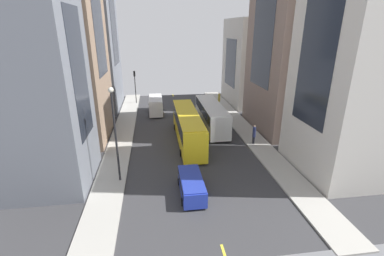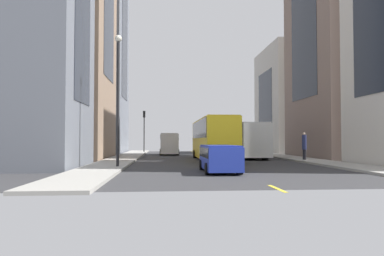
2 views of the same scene
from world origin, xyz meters
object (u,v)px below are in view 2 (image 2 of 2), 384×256
object	(u,v)px
pedestrian_crossing_near	(253,143)
traffic_light_near_corner	(144,123)
city_bus_white	(244,138)
streetcar_yellow	(212,136)
car_blue_0	(220,156)
delivery_van_white	(169,142)
pedestrian_crossing_mid	(304,145)
pedestrian_walking_far	(236,145)

from	to	relation	value
pedestrian_crossing_near	traffic_light_near_corner	world-z (taller)	traffic_light_near_corner
city_bus_white	traffic_light_near_corner	distance (m)	18.05
streetcar_yellow	car_blue_0	world-z (taller)	streetcar_yellow
delivery_van_white	traffic_light_near_corner	xyz separation A→B (m)	(3.41, -6.51, 2.59)
car_blue_0	pedestrian_crossing_mid	distance (m)	12.37
pedestrian_walking_far	traffic_light_near_corner	distance (m)	13.17
car_blue_0	pedestrian_crossing_mid	size ratio (longest dim) A/B	2.07
streetcar_yellow	city_bus_white	bearing A→B (deg)	-131.31
city_bus_white	traffic_light_near_corner	world-z (taller)	traffic_light_near_corner
city_bus_white	pedestrian_crossing_near	world-z (taller)	city_bus_white
car_blue_0	pedestrian_crossing_near	xyz separation A→B (m)	(-8.34, -25.62, 0.48)
city_bus_white	traffic_light_near_corner	size ratio (longest dim) A/B	2.00
pedestrian_walking_far	pedestrian_crossing_near	size ratio (longest dim) A/B	0.92
streetcar_yellow	pedestrian_crossing_near	xyz separation A→B (m)	(-7.25, -14.54, -0.75)
city_bus_white	pedestrian_crossing_mid	distance (m)	7.42
pedestrian_walking_far	pedestrian_crossing_mid	distance (m)	16.21
traffic_light_near_corner	car_blue_0	bearing A→B (deg)	101.30
delivery_van_white	car_blue_0	distance (m)	23.32
delivery_van_white	car_blue_0	size ratio (longest dim) A/B	1.26
pedestrian_crossing_mid	streetcar_yellow	bearing A→B (deg)	-114.31
pedestrian_crossing_near	pedestrian_crossing_mid	xyz separation A→B (m)	(-0.19, 16.68, -0.02)
delivery_van_white	pedestrian_crossing_near	size ratio (longest dim) A/B	2.57
streetcar_yellow	car_blue_0	bearing A→B (deg)	84.38
streetcar_yellow	car_blue_0	xyz separation A→B (m)	(1.09, 11.08, -1.23)
delivery_van_white	traffic_light_near_corner	distance (m)	7.79
car_blue_0	city_bus_white	bearing A→B (deg)	-107.50
delivery_van_white	pedestrian_walking_far	distance (m)	8.71
city_bus_white	pedestrian_crossing_mid	world-z (taller)	city_bus_white
streetcar_yellow	traffic_light_near_corner	xyz separation A→B (m)	(7.02, -18.60, 1.98)
streetcar_yellow	pedestrian_crossing_near	bearing A→B (deg)	-116.51
streetcar_yellow	pedestrian_walking_far	xyz separation A→B (m)	(-4.91, -13.87, -0.98)
pedestrian_walking_far	pedestrian_crossing_mid	world-z (taller)	pedestrian_crossing_mid
city_bus_white	delivery_van_white	world-z (taller)	city_bus_white
city_bus_white	car_blue_0	xyz separation A→B (m)	(4.84, 15.35, -1.11)
car_blue_0	pedestrian_walking_far	xyz separation A→B (m)	(-6.00, -24.96, 0.24)
car_blue_0	delivery_van_white	bearing A→B (deg)	-83.79
streetcar_yellow	pedestrian_crossing_mid	world-z (taller)	streetcar_yellow
pedestrian_walking_far	pedestrian_crossing_near	world-z (taller)	pedestrian_crossing_near
car_blue_0	pedestrian_walking_far	world-z (taller)	pedestrian_walking_far
pedestrian_walking_far	traffic_light_near_corner	size ratio (longest dim) A/B	0.37
pedestrian_crossing_near	pedestrian_crossing_mid	world-z (taller)	pedestrian_crossing_near
pedestrian_crossing_near	car_blue_0	bearing A→B (deg)	44.91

